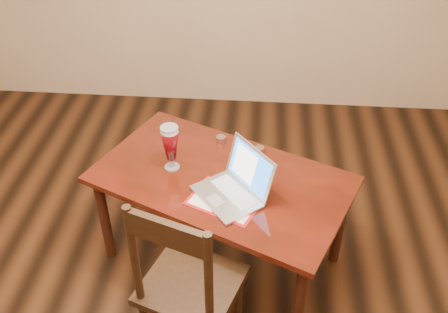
{
  "coord_description": "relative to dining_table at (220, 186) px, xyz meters",
  "views": [
    {
      "loc": [
        0.47,
        -1.64,
        2.51
      ],
      "look_at": [
        0.3,
        0.44,
        0.9
      ],
      "focal_mm": 40.0,
      "sensor_mm": 36.0,
      "label": 1
    }
  ],
  "objects": [
    {
      "name": "dining_table",
      "position": [
        0.0,
        0.0,
        0.0
      ],
      "size": [
        1.64,
        1.33,
        0.96
      ],
      "rotation": [
        0.0,
        0.0,
        -0.42
      ],
      "color": "#53140B",
      "rests_on": "ground"
    },
    {
      "name": "room_shell",
      "position": [
        -0.27,
        -0.54,
        1.15
      ],
      "size": [
        4.51,
        5.01,
        2.71
      ],
      "color": "tan",
      "rests_on": "ground"
    },
    {
      "name": "dining_chair",
      "position": [
        -0.1,
        -0.64,
        -0.1
      ],
      "size": [
        0.58,
        0.57,
        1.09
      ],
      "rotation": [
        0.0,
        0.0,
        -0.34
      ],
      "color": "black",
      "rests_on": "ground"
    }
  ]
}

